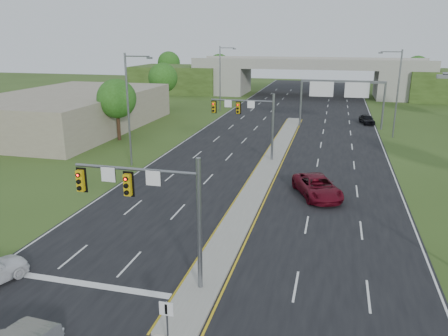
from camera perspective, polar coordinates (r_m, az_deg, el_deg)
name	(u,v)px	position (r m, az deg, el deg)	size (l,w,h in m)	color
ground	(201,290)	(23.21, -3.09, -15.58)	(240.00, 240.00, 0.00)	#304619
road	(283,140)	(55.42, 7.74, 3.64)	(24.00, 160.00, 0.02)	black
median	(269,165)	(43.88, 5.86, 0.35)	(2.00, 54.00, 0.16)	gray
lane_markings	(271,151)	(49.62, 6.21, 2.17)	(23.72, 160.00, 0.01)	gold
signal_mast_near	(155,200)	(21.76, -9.05, -4.13)	(6.62, 0.60, 7.00)	slate
signal_mast_far	(251,115)	(45.05, 3.55, 6.87)	(6.62, 0.60, 7.00)	slate
keep_right_sign	(167,317)	(18.84, -7.48, -18.70)	(0.60, 0.13, 2.20)	slate
sign_gantry	(341,91)	(64.01, 15.05, 9.73)	(11.58, 0.44, 6.67)	slate
overpass	(309,79)	(99.27, 11.00, 11.29)	(80.00, 14.00, 8.10)	gray
lightpole_l_mid	(130,105)	(43.69, -12.20, 8.06)	(2.85, 0.25, 11.00)	slate
lightpole_l_far	(221,76)	(76.44, -0.38, 11.98)	(2.85, 0.25, 11.00)	slate
lightpole_r_far	(396,90)	(59.47, 21.58, 9.49)	(2.85, 0.25, 11.00)	slate
tree_l_near	(117,99)	(55.67, -13.84, 8.78)	(4.80, 4.80, 7.60)	#382316
tree_l_mid	(163,78)	(79.86, -7.98, 11.60)	(5.20, 5.20, 8.12)	#382316
tree_back_a	(169,63)	(121.16, -7.21, 13.47)	(6.00, 6.00, 8.85)	#382316
tree_back_b	(219,65)	(116.82, -0.61, 13.32)	(5.60, 5.60, 8.32)	#382316
tree_back_c	(417,68)	(114.32, 23.88, 11.86)	(5.60, 5.60, 8.32)	#382316
commercial_building	(70,111)	(65.40, -19.46, 7.06)	(18.00, 30.00, 5.00)	gray
car_far_a	(317,187)	(35.99, 12.09, -2.39)	(2.74, 5.94, 1.65)	#580816
car_far_c	(367,119)	(68.73, 18.18, 6.07)	(1.60, 3.98, 1.36)	black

